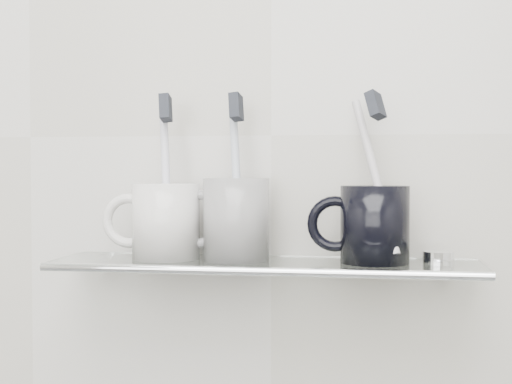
% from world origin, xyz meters
% --- Properties ---
extents(wall_back, '(2.50, 0.00, 2.50)m').
position_xyz_m(wall_back, '(0.00, 1.10, 1.25)').
color(wall_back, beige).
rests_on(wall_back, ground).
extents(shelf_glass, '(0.50, 0.12, 0.01)m').
position_xyz_m(shelf_glass, '(0.00, 1.04, 1.10)').
color(shelf_glass, silver).
rests_on(shelf_glass, wall_back).
extents(shelf_rail, '(0.50, 0.01, 0.01)m').
position_xyz_m(shelf_rail, '(0.00, 0.98, 1.10)').
color(shelf_rail, silver).
rests_on(shelf_rail, shelf_glass).
extents(bracket_left, '(0.02, 0.03, 0.02)m').
position_xyz_m(bracket_left, '(-0.21, 1.09, 1.09)').
color(bracket_left, silver).
rests_on(bracket_left, wall_back).
extents(bracket_right, '(0.02, 0.03, 0.02)m').
position_xyz_m(bracket_right, '(0.21, 1.09, 1.09)').
color(bracket_right, silver).
rests_on(bracket_right, wall_back).
extents(mug_left, '(0.10, 0.10, 0.09)m').
position_xyz_m(mug_left, '(-0.12, 1.04, 1.15)').
color(mug_left, white).
rests_on(mug_left, shelf_glass).
extents(mug_left_handle, '(0.07, 0.01, 0.07)m').
position_xyz_m(mug_left_handle, '(-0.17, 1.04, 1.15)').
color(mug_left_handle, white).
rests_on(mug_left_handle, mug_left).
extents(toothbrush_left, '(0.03, 0.05, 0.19)m').
position_xyz_m(toothbrush_left, '(-0.12, 1.04, 1.20)').
color(toothbrush_left, silver).
rests_on(toothbrush_left, mug_left).
extents(bristles_left, '(0.02, 0.03, 0.03)m').
position_xyz_m(bristles_left, '(-0.12, 1.04, 1.28)').
color(bristles_left, '#20232A').
rests_on(bristles_left, toothbrush_left).
extents(mug_center, '(0.10, 0.10, 0.10)m').
position_xyz_m(mug_center, '(-0.03, 1.04, 1.15)').
color(mug_center, silver).
rests_on(mug_center, shelf_glass).
extents(mug_center_handle, '(0.07, 0.01, 0.07)m').
position_xyz_m(mug_center_handle, '(-0.08, 1.04, 1.15)').
color(mug_center_handle, silver).
rests_on(mug_center_handle, mug_center).
extents(toothbrush_center, '(0.03, 0.05, 0.19)m').
position_xyz_m(toothbrush_center, '(-0.03, 1.04, 1.20)').
color(toothbrush_center, '#ABBACE').
rests_on(toothbrush_center, mug_center).
extents(bristles_center, '(0.02, 0.03, 0.03)m').
position_xyz_m(bristles_center, '(-0.03, 1.04, 1.28)').
color(bristles_center, '#20232A').
rests_on(bristles_center, toothbrush_center).
extents(mug_right, '(0.10, 0.10, 0.09)m').
position_xyz_m(mug_right, '(0.13, 1.04, 1.14)').
color(mug_right, black).
rests_on(mug_right, shelf_glass).
extents(mug_right_handle, '(0.07, 0.01, 0.07)m').
position_xyz_m(mug_right_handle, '(0.08, 1.04, 1.14)').
color(mug_right_handle, black).
rests_on(mug_right_handle, mug_right).
extents(toothbrush_right, '(0.06, 0.07, 0.18)m').
position_xyz_m(toothbrush_right, '(0.13, 1.04, 1.20)').
color(toothbrush_right, '#BBADAC').
rests_on(toothbrush_right, mug_right).
extents(bristles_right, '(0.03, 0.03, 0.04)m').
position_xyz_m(bristles_right, '(0.13, 1.04, 1.28)').
color(bristles_right, '#20232A').
rests_on(bristles_right, toothbrush_right).
extents(chrome_cap, '(0.03, 0.03, 0.01)m').
position_xyz_m(chrome_cap, '(0.20, 1.04, 1.11)').
color(chrome_cap, silver).
rests_on(chrome_cap, shelf_glass).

